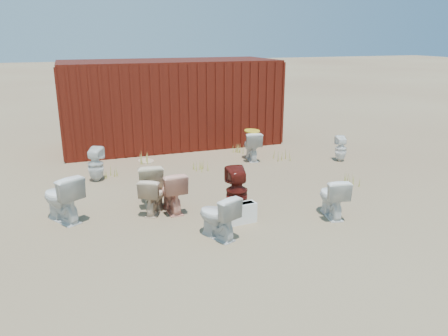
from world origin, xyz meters
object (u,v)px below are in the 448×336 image
object	(u,v)px
toilet_front_a	(62,198)
toilet_back_beige_right	(153,195)
toilet_front_pink	(172,191)
shipping_container	(170,103)
toilet_front_e	(332,197)
toilet_back_e	(341,149)
loose_tank	(242,213)
toilet_back_a	(96,164)
toilet_front_maroon	(237,191)
toilet_back_beige_left	(151,183)
toilet_back_yellowlid	(252,146)
toilet_front_c	(218,216)

from	to	relation	value
toilet_front_a	toilet_back_beige_right	xyz separation A→B (m)	(1.54, -0.15, -0.09)
toilet_front_pink	toilet_front_a	bearing A→B (deg)	-9.44
shipping_container	toilet_front_a	size ratio (longest dim) A/B	7.13
shipping_container	toilet_front_e	xyz separation A→B (m)	(1.41, -6.29, -0.84)
toilet_front_a	toilet_back_e	size ratio (longest dim) A/B	1.31
toilet_back_beige_right	loose_tank	distance (m)	1.63
shipping_container	toilet_back_beige_right	bearing A→B (deg)	-106.57
toilet_back_e	shipping_container	bearing A→B (deg)	-28.80
toilet_front_pink	loose_tank	bearing A→B (deg)	133.85
toilet_front_a	loose_tank	xyz separation A→B (m)	(2.86, -1.11, -0.25)
toilet_back_beige_right	toilet_back_a	bearing A→B (deg)	-40.31
toilet_front_e	toilet_back_e	distance (m)	3.69
shipping_container	toilet_back_beige_right	world-z (taller)	shipping_container
loose_tank	toilet_front_maroon	bearing A→B (deg)	74.96
shipping_container	toilet_back_e	xyz separation A→B (m)	(3.60, -3.31, -0.88)
toilet_front_e	toilet_back_a	size ratio (longest dim) A/B	0.96
toilet_front_e	toilet_front_pink	bearing A→B (deg)	-13.96
toilet_front_e	toilet_back_e	world-z (taller)	toilet_front_e
toilet_front_e	toilet_back_e	xyz separation A→B (m)	(2.19, 2.97, -0.04)
toilet_front_maroon	toilet_front_e	bearing A→B (deg)	160.79
shipping_container	toilet_front_pink	world-z (taller)	shipping_container
toilet_back_beige_left	toilet_back_e	xyz separation A→B (m)	(5.07, 1.33, -0.09)
toilet_front_pink	toilet_front_maroon	world-z (taller)	toilet_front_maroon
toilet_front_maroon	toilet_back_yellowlid	bearing A→B (deg)	-112.46
toilet_front_a	toilet_front_maroon	xyz separation A→B (m)	(2.93, -0.69, 0.00)
toilet_back_yellowlid	loose_tank	bearing A→B (deg)	75.11
toilet_front_maroon	toilet_back_beige_left	bearing A→B (deg)	-30.22
toilet_back_beige_right	toilet_back_yellowlid	xyz separation A→B (m)	(3.03, 2.62, 0.04)
shipping_container	toilet_front_maroon	distance (m)	5.65
toilet_front_e	toilet_back_yellowlid	distance (m)	3.84
toilet_front_e	toilet_front_a	bearing A→B (deg)	-6.60
toilet_back_beige_left	loose_tank	bearing A→B (deg)	140.30
toilet_back_e	toilet_front_pink	bearing A→B (deg)	34.34
toilet_front_pink	toilet_back_yellowlid	bearing A→B (deg)	-139.05
shipping_container	toilet_back_beige_right	size ratio (longest dim) A/B	8.93
toilet_front_a	toilet_back_a	size ratio (longest dim) A/B	1.12
toilet_front_pink	toilet_back_yellowlid	distance (m)	3.79
toilet_front_a	toilet_front_pink	distance (m)	1.87
toilet_back_beige_right	toilet_back_yellowlid	bearing A→B (deg)	-110.51
toilet_front_maroon	loose_tank	bearing A→B (deg)	85.17
toilet_front_pink	shipping_container	bearing A→B (deg)	-106.56
toilet_back_beige_left	toilet_back_e	distance (m)	5.24
shipping_container	toilet_back_e	world-z (taller)	shipping_container
toilet_back_e	toilet_back_yellowlid	bearing A→B (deg)	-8.76
toilet_front_c	toilet_front_pink	bearing A→B (deg)	-96.00
toilet_front_pink	toilet_back_beige_right	xyz separation A→B (m)	(-0.32, 0.04, -0.04)
toilet_front_c	loose_tank	distance (m)	0.72
toilet_front_pink	toilet_back_yellowlid	xyz separation A→B (m)	(2.70, 2.65, -0.01)
toilet_front_a	toilet_back_yellowlid	world-z (taller)	toilet_front_a
toilet_back_a	toilet_back_beige_left	bearing A→B (deg)	144.21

